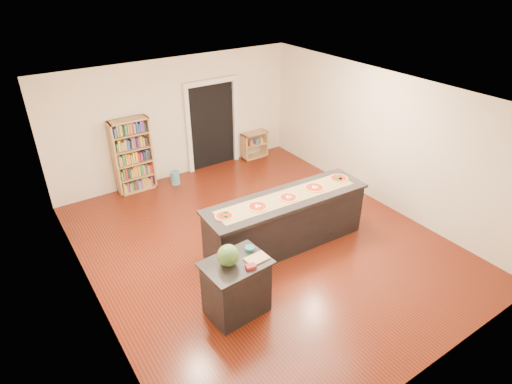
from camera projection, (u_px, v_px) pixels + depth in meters
room at (262, 177)px, 7.37m from camera, size 6.00×7.00×2.80m
doorway at (212, 120)px, 10.41m from camera, size 1.40×0.09×2.21m
kitchen_island at (286, 221)px, 7.75m from camera, size 3.09×0.84×1.02m
side_counter at (236, 287)px, 6.29m from camera, size 0.94×0.69×0.93m
bookshelf at (133, 156)px, 9.44m from camera, size 0.85×0.30×1.69m
low_shelf at (254, 145)px, 11.26m from camera, size 0.69×0.30×0.69m
waste_bin at (175, 178)px, 10.01m from camera, size 0.22×0.22×0.31m
kraft_paper at (287, 197)px, 7.50m from camera, size 2.70×0.59×0.00m
watermelon at (228, 255)px, 5.96m from camera, size 0.31×0.31×0.31m
cutting_board at (257, 259)px, 6.12m from camera, size 0.34×0.24×0.02m
package_red at (251, 267)px, 5.95m from camera, size 0.16×0.12×0.05m
package_teal at (250, 249)px, 6.30m from camera, size 0.15×0.15×0.05m
pizza_a at (224, 216)px, 6.95m from camera, size 0.33×0.33×0.02m
pizza_b at (258, 206)px, 7.20m from camera, size 0.34×0.34×0.02m
pizza_c at (288, 197)px, 7.47m from camera, size 0.33×0.33×0.02m
pizza_d at (314, 187)px, 7.78m from camera, size 0.36×0.36×0.02m
pizza_e at (339, 178)px, 8.10m from camera, size 0.36×0.36×0.02m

